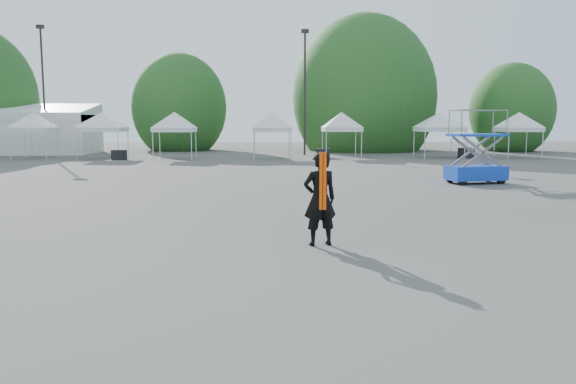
{
  "coord_description": "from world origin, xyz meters",
  "views": [
    {
      "loc": [
        -0.43,
        -12.78,
        2.68
      ],
      "look_at": [
        0.08,
        -1.88,
        1.3
      ],
      "focal_mm": 35.0,
      "sensor_mm": 36.0,
      "label": 1
    }
  ],
  "objects": [
    {
      "name": "tent_f",
      "position": [
        5.43,
        28.28,
        3.06
      ],
      "size": [
        3.86,
        3.86,
        3.88
      ],
      "color": "silver",
      "rests_on": "ground"
    },
    {
      "name": "tent_c",
      "position": [
        -11.87,
        28.36,
        3.06
      ],
      "size": [
        4.36,
        4.36,
        3.88
      ],
      "color": "silver",
      "rests_on": "ground"
    },
    {
      "name": "crate_mid",
      "position": [
        4.03,
        27.64,
        0.37
      ],
      "size": [
        1.03,
        0.85,
        0.73
      ],
      "primitive_type": "cube",
      "rotation": [
        0.0,
        0.0,
        -0.13
      ],
      "color": "black",
      "rests_on": "ground"
    },
    {
      "name": "tent_h",
      "position": [
        18.15,
        27.19,
        3.06
      ],
      "size": [
        3.74,
        3.74,
        3.88
      ],
      "color": "silver",
      "rests_on": "ground"
    },
    {
      "name": "man",
      "position": [
        0.82,
        -0.87,
        1.02
      ],
      "size": [
        0.84,
        0.65,
        2.03
      ],
      "rotation": [
        0.0,
        0.0,
        3.38
      ],
      "color": "black",
      "rests_on": "ground"
    },
    {
      "name": "ground",
      "position": [
        0.0,
        0.0,
        0.0
      ],
      "size": [
        120.0,
        120.0,
        0.0
      ],
      "primitive_type": "plane",
      "color": "#474442",
      "rests_on": "ground"
    },
    {
      "name": "tree_far_e",
      "position": [
        22.0,
        37.0,
        3.63
      ],
      "size": [
        3.84,
        3.84,
        5.84
      ],
      "color": "#382314",
      "rests_on": "ground"
    },
    {
      "name": "crate_west",
      "position": [
        -10.4,
        26.95,
        0.34
      ],
      "size": [
        1.03,
        0.91,
        0.68
      ],
      "primitive_type": "cube",
      "rotation": [
        0.0,
        0.0,
        -0.3
      ],
      "color": "black",
      "rests_on": "ground"
    },
    {
      "name": "tent_d",
      "position": [
        -6.56,
        27.38,
        3.06
      ],
      "size": [
        4.0,
        4.0,
        3.88
      ],
      "color": "silver",
      "rests_on": "ground"
    },
    {
      "name": "tent_b",
      "position": [
        -16.82,
        28.68,
        3.06
      ],
      "size": [
        3.78,
        3.78,
        3.88
      ],
      "color": "silver",
      "rests_on": "ground"
    },
    {
      "name": "marquee",
      "position": [
        -22.0,
        35.0,
        1.97
      ],
      "size": [
        15.0,
        6.25,
        4.23
      ],
      "color": "white",
      "rests_on": "ground"
    },
    {
      "name": "tree_mid_w",
      "position": [
        -8.0,
        40.0,
        3.93
      ],
      "size": [
        4.16,
        4.16,
        6.33
      ],
      "color": "#382314",
      "rests_on": "ground"
    },
    {
      "name": "tree_mid_e",
      "position": [
        9.0,
        39.0,
        4.84
      ],
      "size": [
        5.12,
        5.12,
        7.79
      ],
      "color": "#382314",
      "rests_on": "ground"
    },
    {
      "name": "light_pole_east",
      "position": [
        3.0,
        32.0,
        5.52
      ],
      "size": [
        0.6,
        0.25,
        9.8
      ],
      "color": "black",
      "rests_on": "ground"
    },
    {
      "name": "tent_e",
      "position": [
        0.32,
        27.32,
        3.06
      ],
      "size": [
        3.88,
        3.88,
        3.88
      ],
      "color": "silver",
      "rests_on": "ground"
    },
    {
      "name": "light_pole_west",
      "position": [
        -18.0,
        34.0,
        5.77
      ],
      "size": [
        0.6,
        0.25,
        10.3
      ],
      "color": "black",
      "rests_on": "ground"
    },
    {
      "name": "crate_east",
      "position": [
        14.48,
        27.49,
        0.37
      ],
      "size": [
        1.05,
        0.87,
        0.74
      ],
      "primitive_type": "cube",
      "rotation": [
        0.0,
        0.0,
        0.15
      ],
      "color": "black",
      "rests_on": "ground"
    },
    {
      "name": "tent_g",
      "position": [
        12.58,
        27.99,
        3.06
      ],
      "size": [
        4.37,
        4.37,
        3.88
      ],
      "color": "silver",
      "rests_on": "ground"
    },
    {
      "name": "scissor_lift",
      "position": [
        8.83,
        11.0,
        1.59
      ],
      "size": [
        2.63,
        1.66,
        3.16
      ],
      "rotation": [
        0.0,
        0.0,
        0.19
      ],
      "color": "#0F0DA9",
      "rests_on": "ground"
    }
  ]
}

